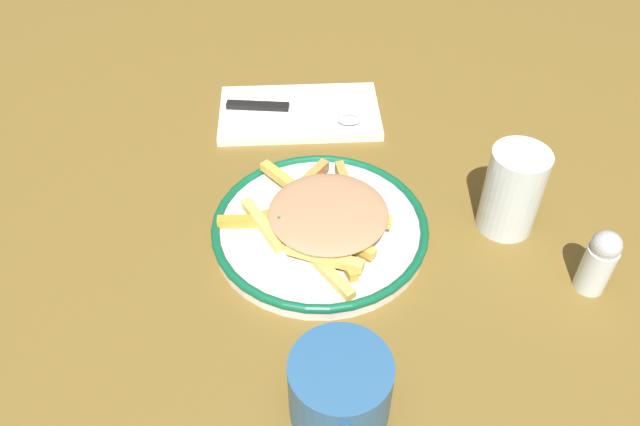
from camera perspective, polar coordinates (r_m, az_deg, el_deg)
name	(u,v)px	position (r m, az deg, el deg)	size (l,w,h in m)	color
ground_plane	(320,234)	(0.74, 0.00, -1.95)	(2.60, 2.60, 0.00)	brown
plate	(320,228)	(0.73, 0.00, -1.37)	(0.25, 0.25, 0.02)	white
fries_heap	(323,216)	(0.71, 0.32, -0.29)	(0.21, 0.22, 0.04)	#E6A64B
napkin	(300,113)	(0.92, -1.87, 9.07)	(0.13, 0.23, 0.01)	white
fork	(307,98)	(0.94, -1.22, 10.42)	(0.04, 0.18, 0.01)	silver
knife	(286,107)	(0.91, -3.08, 9.54)	(0.05, 0.21, 0.01)	black
spoon	(325,120)	(0.89, 0.49, 8.46)	(0.04, 0.15, 0.01)	silver
water_glass	(513,192)	(0.75, 17.11, 1.86)	(0.07, 0.07, 0.11)	silver
coffee_mug	(345,390)	(0.57, 2.31, -15.73)	(0.12, 0.09, 0.07)	#2B5D8F
salt_shaker	(599,261)	(0.72, 24.00, -4.00)	(0.03, 0.03, 0.08)	silver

